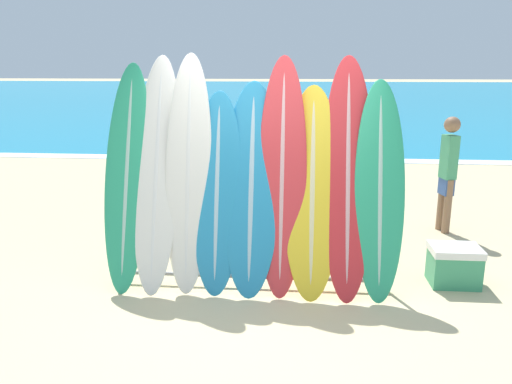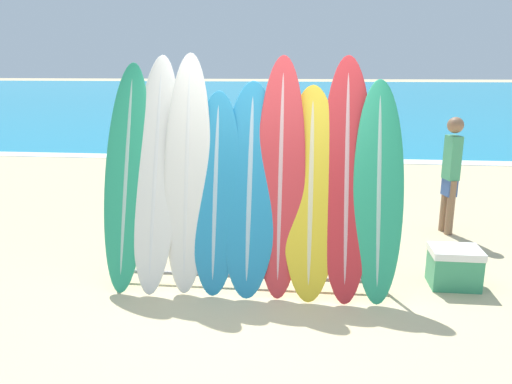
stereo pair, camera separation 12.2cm
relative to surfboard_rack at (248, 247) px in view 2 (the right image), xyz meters
name	(u,v)px [view 2 (the right image)]	position (x,y,z in m)	size (l,w,h in m)	color
ground_plane	(262,298)	(0.17, -0.26, -0.45)	(160.00, 160.00, 0.00)	#CCB789
ocean_water	(304,94)	(0.17, 36.69, -0.45)	(120.00, 60.00, 0.01)	teal
surfboard_rack	(248,247)	(0.00, 0.00, 0.00)	(2.94, 0.04, 0.83)	slate
surfboard_slot_0	(127,175)	(-1.30, 0.10, 0.72)	(0.48, 0.88, 2.34)	#289E70
surfboard_slot_1	(156,172)	(-0.99, 0.11, 0.76)	(0.50, 0.95, 2.42)	silver
surfboard_slot_2	(187,173)	(-0.64, 0.07, 0.77)	(0.49, 0.71, 2.44)	silver
surfboard_slot_3	(216,192)	(-0.34, 0.03, 0.58)	(0.53, 0.68, 2.06)	teal
surfboard_slot_4	(250,188)	(0.02, 0.05, 0.63)	(0.60, 0.79, 2.16)	teal
surfboard_slot_5	(281,176)	(0.33, 0.09, 0.75)	(0.50, 0.77, 2.42)	red
surfboard_slot_6	(311,191)	(0.64, 0.06, 0.60)	(0.59, 0.81, 2.12)	yellow
surfboard_slot_7	(347,176)	(1.00, 0.12, 0.76)	(0.53, 0.94, 2.42)	red
surfboard_slot_8	(378,190)	(1.31, 0.05, 0.64)	(0.50, 0.78, 2.18)	#289E70
person_near_water	(208,161)	(-0.90, 2.42, 0.43)	(0.25, 0.28, 1.62)	tan
person_mid_beach	(451,171)	(2.57, 2.08, 0.44)	(0.22, 0.27, 1.63)	#846047
person_far_left	(375,142)	(1.90, 5.02, 0.39)	(0.26, 0.23, 1.54)	#A87A5B
person_far_right	(333,133)	(1.12, 6.14, 0.41)	(0.26, 0.26, 1.58)	beige
cooler_box	(454,267)	(2.19, 0.26, -0.24)	(0.52, 0.40, 0.43)	#389366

